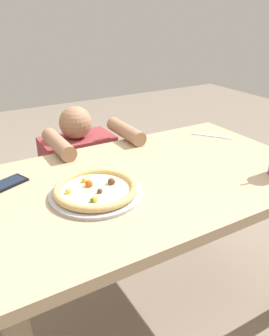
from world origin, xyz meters
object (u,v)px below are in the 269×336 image
(fork, at_px, (213,136))
(cell_phone, at_px, (6,184))
(pizza_near, at_px, (96,190))
(diner_seated, at_px, (81,190))

(fork, xyz_separation_m, cell_phone, (-1.01, -0.00, 0.00))
(pizza_near, relative_size, cell_phone, 1.92)
(fork, relative_size, diner_seated, 0.19)
(fork, bearing_deg, pizza_near, -162.62)
(pizza_near, xyz_separation_m, fork, (0.75, 0.23, -0.02))
(cell_phone, distance_m, diner_seated, 0.72)
(pizza_near, xyz_separation_m, cell_phone, (-0.25, 0.23, -0.01))
(pizza_near, bearing_deg, diner_seated, 74.03)
(cell_phone, xyz_separation_m, diner_seated, (0.44, 0.43, -0.36))
(pizza_near, height_order, fork, pizza_near)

